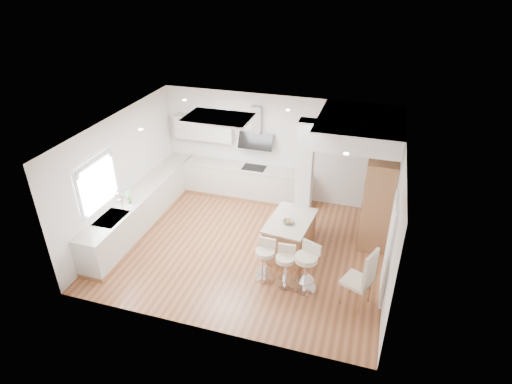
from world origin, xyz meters
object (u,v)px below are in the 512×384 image
(bar_stool_a, at_px, (265,258))
(bar_stool_b, at_px, (285,264))
(peninsula, at_px, (290,235))
(dining_chair, at_px, (363,277))
(bar_stool_c, at_px, (307,265))

(bar_stool_a, xyz_separation_m, bar_stool_b, (0.43, -0.08, -0.00))
(peninsula, bearing_deg, dining_chair, -31.70)
(bar_stool_a, distance_m, bar_stool_c, 0.85)
(bar_stool_b, distance_m, bar_stool_c, 0.42)
(bar_stool_c, xyz_separation_m, dining_chair, (1.07, -0.16, 0.10))
(dining_chair, bearing_deg, bar_stool_b, -162.78)
(peninsula, relative_size, bar_stool_b, 1.59)
(bar_stool_b, bearing_deg, dining_chair, -11.06)
(peninsula, xyz_separation_m, bar_stool_c, (0.58, -1.12, 0.17))
(bar_stool_a, relative_size, dining_chair, 0.71)
(bar_stool_a, xyz_separation_m, bar_stool_c, (0.84, -0.07, 0.07))
(peninsula, xyz_separation_m, bar_stool_a, (-0.26, -1.05, 0.10))
(peninsula, relative_size, dining_chair, 1.12)
(bar_stool_a, bearing_deg, dining_chair, -6.80)
(bar_stool_a, bearing_deg, peninsula, 76.06)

